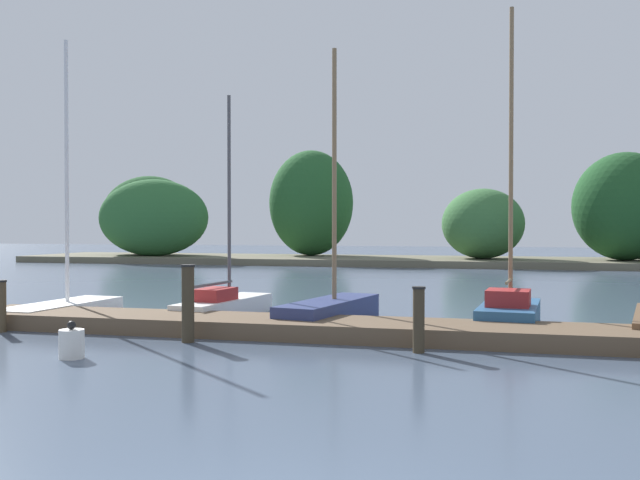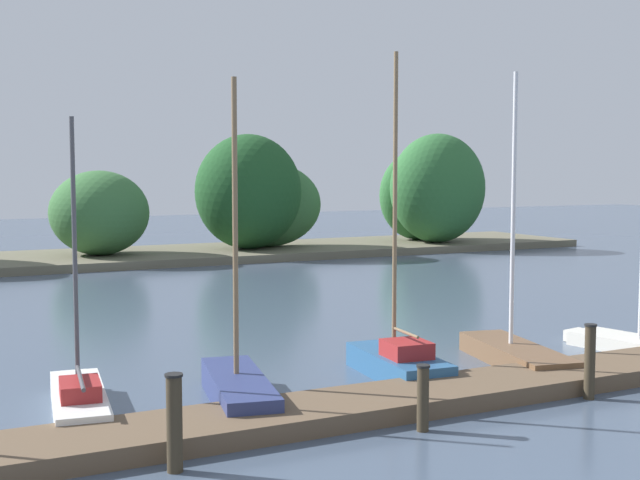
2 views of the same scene
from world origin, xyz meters
The scene contains 10 objects.
dock_pier centered at (0.00, 9.39, 0.17)m, with size 20.13×1.80×0.35m.
far_shore centered at (-0.10, 38.17, 2.86)m, with size 57.62×8.60×7.45m.
sailboat_0 centered at (-8.93, 10.83, 0.30)m, with size 1.38×3.99×6.98m.
sailboat_1 centered at (-5.00, 11.85, 0.33)m, with size 1.39×3.89×5.61m.
sailboat_2 centered at (-2.07, 11.13, 0.38)m, with size 1.74×4.03×6.40m.
sailboat_3 centered at (1.90, 11.59, 0.41)m, with size 1.50×3.44×7.19m.
mooring_piling_0 centered at (-8.72, 8.29, 0.57)m, with size 0.22×0.22×1.12m.
mooring_piling_1 centered at (-4.26, 8.07, 0.77)m, with size 0.28×0.28×1.53m.
mooring_piling_2 centered at (0.25, 8.05, 0.60)m, with size 0.24×0.24×1.19m.
channel_buoy_0 centered at (-5.48, 6.04, 0.26)m, with size 0.43×0.43×0.65m.
Camera 1 is at (1.55, -4.26, 2.24)m, focal length 38.45 mm.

